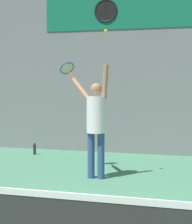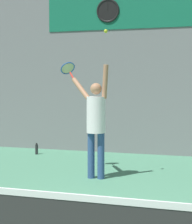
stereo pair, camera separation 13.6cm
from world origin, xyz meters
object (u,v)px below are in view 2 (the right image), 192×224
(tennis_ball, at_px, (106,31))
(tennis_player, at_px, (96,120))
(water_bottle, at_px, (37,149))
(tennis_racket, at_px, (68,69))
(scoreboard_clock, at_px, (108,11))

(tennis_ball, bearing_deg, tennis_player, 168.41)
(tennis_player, distance_m, tennis_ball, 1.62)
(tennis_ball, xyz_separation_m, water_bottle, (-2.36, 2.06, -2.57))
(tennis_racket, bearing_deg, water_bottle, 133.09)
(tennis_racket, relative_size, water_bottle, 1.41)
(scoreboard_clock, xyz_separation_m, tennis_player, (0.54, -2.80, -2.48))
(tennis_ball, bearing_deg, scoreboard_clock, 104.67)
(scoreboard_clock, bearing_deg, water_bottle, -154.38)
(tennis_player, distance_m, water_bottle, 3.12)
(tennis_player, bearing_deg, water_bottle, 136.94)
(tennis_racket, height_order, tennis_ball, tennis_ball)
(tennis_player, bearing_deg, scoreboard_clock, 100.99)
(tennis_racket, bearing_deg, tennis_ball, -29.55)
(tennis_racket, bearing_deg, scoreboard_clock, 85.52)
(scoreboard_clock, distance_m, tennis_ball, 3.07)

